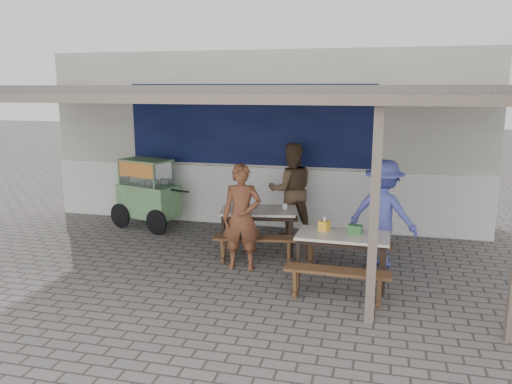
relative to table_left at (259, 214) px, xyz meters
The scene contains 17 objects.
ground 1.54m from the table_left, 107.68° to the right, with size 60.00×60.00×0.00m, color #625C59.
back_wall 2.52m from the table_left, 100.61° to the left, with size 9.00×1.28×3.50m.
warung_roof 2.13m from the table_left, 133.76° to the right, with size 9.00×4.21×2.81m.
table_left is the anchor object (origin of this frame).
bench_left_street 0.71m from the table_left, 80.35° to the right, with size 1.38×0.50×0.45m.
bench_left_wall 0.71m from the table_left, 99.65° to the left, with size 1.38×0.50×0.45m.
table_right 1.89m from the table_left, 36.95° to the right, with size 1.31×0.72×0.75m.
bench_right_street 2.34m from the table_left, 49.80° to the right, with size 1.40×0.31×0.45m.
bench_right_wall 1.64m from the table_left, 18.24° to the right, with size 1.40×0.31×0.45m.
vendor_cart 2.69m from the table_left, 159.42° to the left, with size 1.78×1.03×1.39m.
patron_street_side 0.87m from the table_left, 93.86° to the right, with size 0.60×0.40×1.65m, color brown.
patron_wall_side 1.14m from the table_left, 70.53° to the left, with size 0.87×0.67×1.78m, color brown.
patron_right_table 2.06m from the table_left, ahead, with size 1.09×0.63×1.69m, color #5056BA.
tissue_box 1.59m from the table_left, 38.96° to the right, with size 0.14×0.14×0.14m, color gold.
donation_box 1.98m from the table_left, 32.49° to the right, with size 0.19×0.13×0.13m, color #306D35.
condiment_jar 0.47m from the table_left, 19.96° to the left, with size 0.08×0.08×0.09m, color silver.
condiment_bowl 0.20m from the table_left, behind, with size 0.17×0.17×0.04m, color white.
Camera 1 is at (2.38, -6.68, 2.79)m, focal length 35.00 mm.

